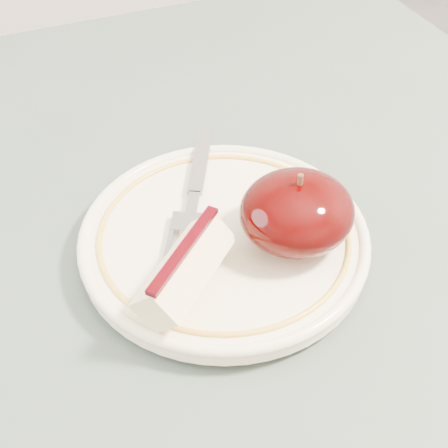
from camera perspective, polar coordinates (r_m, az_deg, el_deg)
name	(u,v)px	position (r m, az deg, el deg)	size (l,w,h in m)	color
table	(151,381)	(0.51, -6.69, -14.11)	(0.90, 0.90, 0.75)	brown
plate	(224,238)	(0.46, 0.00, -1.25)	(0.22, 0.22, 0.02)	#F5EBCD
apple_half	(297,212)	(0.44, 6.67, 1.11)	(0.08, 0.08, 0.06)	black
apple_wedge	(185,269)	(0.41, -3.56, -4.15)	(0.09, 0.08, 0.04)	beige
fork	(195,194)	(0.49, -2.71, 2.73)	(0.09, 0.15, 0.00)	gray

